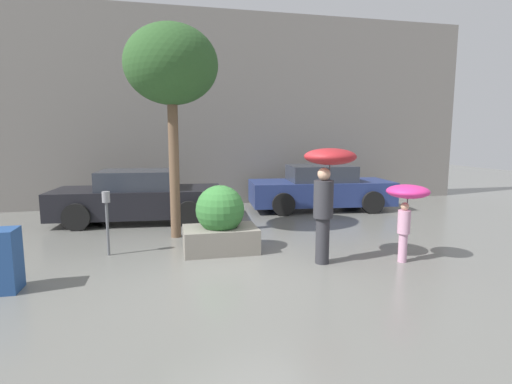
{
  "coord_description": "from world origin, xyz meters",
  "views": [
    {
      "loc": [
        -1.12,
        -6.25,
        2.2
      ],
      "look_at": [
        0.68,
        1.6,
        1.05
      ],
      "focal_mm": 28.0,
      "sensor_mm": 36.0,
      "label": 1
    }
  ],
  "objects": [
    {
      "name": "person_adult",
      "position": [
        1.57,
        0.05,
        1.5
      ],
      "size": [
        0.88,
        0.88,
        1.98
      ],
      "rotation": [
        0.0,
        0.0,
        0.49
      ],
      "color": "#2D2D33",
      "rests_on": "ground"
    },
    {
      "name": "planter_box",
      "position": [
        -0.13,
        1.11,
        0.56
      ],
      "size": [
        1.38,
        0.92,
        1.27
      ],
      "color": "gray",
      "rests_on": "ground"
    },
    {
      "name": "parking_meter",
      "position": [
        -2.18,
        1.31,
        0.86
      ],
      "size": [
        0.14,
        0.14,
        1.19
      ],
      "color": "#595B60",
      "rests_on": "ground"
    },
    {
      "name": "street_tree",
      "position": [
        -0.93,
        2.41,
        3.59
      ],
      "size": [
        1.93,
        1.93,
        4.46
      ],
      "color": "brown",
      "rests_on": "ground"
    },
    {
      "name": "person_child",
      "position": [
        2.95,
        -0.2,
        1.1
      ],
      "size": [
        0.73,
        0.73,
        1.35
      ],
      "rotation": [
        0.0,
        0.0,
        0.58
      ],
      "color": "#D199B7",
      "rests_on": "ground"
    },
    {
      "name": "ground_plane",
      "position": [
        0.0,
        0.0,
        0.0
      ],
      "size": [
        40.0,
        40.0,
        0.0
      ],
      "primitive_type": "plane",
      "color": "slate"
    },
    {
      "name": "parked_car_near",
      "position": [
        -1.81,
        4.26,
        0.61
      ],
      "size": [
        4.3,
        2.15,
        1.32
      ],
      "rotation": [
        0.0,
        0.0,
        1.49
      ],
      "color": "black",
      "rests_on": "ground"
    },
    {
      "name": "building_facade",
      "position": [
        0.0,
        6.5,
        3.0
      ],
      "size": [
        18.0,
        0.3,
        6.0
      ],
      "color": "gray",
      "rests_on": "ground"
    },
    {
      "name": "parked_car_far",
      "position": [
        3.39,
        4.83,
        0.61
      ],
      "size": [
        4.29,
        2.19,
        1.32
      ],
      "rotation": [
        0.0,
        0.0,
        1.47
      ],
      "color": "navy",
      "rests_on": "ground"
    }
  ]
}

